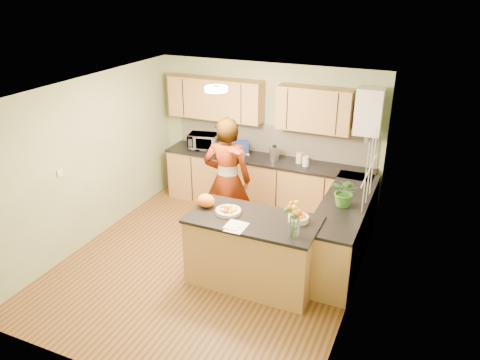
% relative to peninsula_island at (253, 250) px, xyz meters
% --- Properties ---
extents(floor, '(4.50, 4.50, 0.00)m').
position_rel_peninsula_island_xyz_m(floor, '(-0.72, 0.17, -0.48)').
color(floor, '#503316').
rests_on(floor, ground).
extents(ceiling, '(4.00, 4.50, 0.02)m').
position_rel_peninsula_island_xyz_m(ceiling, '(-0.72, 0.17, 2.02)').
color(ceiling, white).
rests_on(ceiling, wall_back).
extents(wall_back, '(4.00, 0.02, 2.50)m').
position_rel_peninsula_island_xyz_m(wall_back, '(-0.72, 2.42, 0.77)').
color(wall_back, gray).
rests_on(wall_back, floor).
extents(wall_front, '(4.00, 0.02, 2.50)m').
position_rel_peninsula_island_xyz_m(wall_front, '(-0.72, -2.08, 0.77)').
color(wall_front, gray).
rests_on(wall_front, floor).
extents(wall_left, '(0.02, 4.50, 2.50)m').
position_rel_peninsula_island_xyz_m(wall_left, '(-2.72, 0.17, 0.77)').
color(wall_left, gray).
rests_on(wall_left, floor).
extents(wall_right, '(0.02, 4.50, 2.50)m').
position_rel_peninsula_island_xyz_m(wall_right, '(1.28, 0.17, 0.77)').
color(wall_right, gray).
rests_on(wall_right, floor).
extents(back_counter, '(3.64, 0.62, 0.94)m').
position_rel_peninsula_island_xyz_m(back_counter, '(-0.62, 2.12, -0.01)').
color(back_counter, '#A17240').
rests_on(back_counter, floor).
extents(right_counter, '(0.62, 2.24, 0.94)m').
position_rel_peninsula_island_xyz_m(right_counter, '(0.98, 1.02, -0.01)').
color(right_counter, '#A17240').
rests_on(right_counter, floor).
extents(splashback, '(3.60, 0.02, 0.52)m').
position_rel_peninsula_island_xyz_m(splashback, '(-0.62, 2.40, 0.72)').
color(splashback, beige).
rests_on(splashback, back_counter).
extents(upper_cabinets, '(3.20, 0.34, 0.70)m').
position_rel_peninsula_island_xyz_m(upper_cabinets, '(-0.90, 2.25, 1.37)').
color(upper_cabinets, '#A17240').
rests_on(upper_cabinets, wall_back).
extents(boiler, '(0.40, 0.30, 0.86)m').
position_rel_peninsula_island_xyz_m(boiler, '(0.98, 2.26, 1.41)').
color(boiler, white).
rests_on(boiler, wall_back).
extents(window_right, '(0.01, 1.30, 1.05)m').
position_rel_peninsula_island_xyz_m(window_right, '(1.27, 0.77, 1.07)').
color(window_right, white).
rests_on(window_right, wall_right).
extents(light_switch, '(0.02, 0.09, 0.09)m').
position_rel_peninsula_island_xyz_m(light_switch, '(-2.71, -0.43, 0.82)').
color(light_switch, white).
rests_on(light_switch, wall_left).
extents(ceiling_lamp, '(0.30, 0.30, 0.07)m').
position_rel_peninsula_island_xyz_m(ceiling_lamp, '(-0.72, 0.47, 1.98)').
color(ceiling_lamp, '#FFEABF').
rests_on(ceiling_lamp, ceiling).
extents(peninsula_island, '(1.68, 0.86, 0.96)m').
position_rel_peninsula_island_xyz_m(peninsula_island, '(0.00, 0.00, 0.00)').
color(peninsula_island, '#A17240').
rests_on(peninsula_island, floor).
extents(fruit_dish, '(0.33, 0.33, 0.12)m').
position_rel_peninsula_island_xyz_m(fruit_dish, '(-0.35, 0.00, 0.53)').
color(fruit_dish, beige).
rests_on(fruit_dish, peninsula_island).
extents(orange_bowl, '(0.26, 0.26, 0.15)m').
position_rel_peninsula_island_xyz_m(orange_bowl, '(0.55, 0.15, 0.54)').
color(orange_bowl, beige).
rests_on(orange_bowl, peninsula_island).
extents(flower_vase, '(0.27, 0.27, 0.50)m').
position_rel_peninsula_island_xyz_m(flower_vase, '(0.60, -0.18, 0.81)').
color(flower_vase, silver).
rests_on(flower_vase, peninsula_island).
extents(orange_bag, '(0.27, 0.24, 0.18)m').
position_rel_peninsula_island_xyz_m(orange_bag, '(-0.70, 0.05, 0.57)').
color(orange_bag, orange).
rests_on(orange_bag, peninsula_island).
extents(papers, '(0.23, 0.31, 0.01)m').
position_rel_peninsula_island_xyz_m(papers, '(-0.10, -0.30, 0.49)').
color(papers, white).
rests_on(papers, peninsula_island).
extents(violinist, '(0.81, 0.63, 1.96)m').
position_rel_peninsula_island_xyz_m(violinist, '(-0.79, 0.92, 0.50)').
color(violinist, tan).
rests_on(violinist, floor).
extents(violin, '(0.58, 0.50, 0.14)m').
position_rel_peninsula_island_xyz_m(violin, '(-0.59, 0.70, 1.09)').
color(violin, '#4C1704').
rests_on(violin, violinist).
extents(microwave, '(0.56, 0.44, 0.28)m').
position_rel_peninsula_island_xyz_m(microwave, '(-1.83, 2.13, 0.60)').
color(microwave, white).
rests_on(microwave, back_counter).
extents(blue_box, '(0.34, 0.31, 0.23)m').
position_rel_peninsula_island_xyz_m(blue_box, '(-1.11, 2.14, 0.57)').
color(blue_box, navy).
rests_on(blue_box, back_counter).
extents(kettle, '(0.16, 0.16, 0.30)m').
position_rel_peninsula_island_xyz_m(kettle, '(-0.48, 2.13, 0.58)').
color(kettle, silver).
rests_on(kettle, back_counter).
extents(jar_cream, '(0.12, 0.12, 0.18)m').
position_rel_peninsula_island_xyz_m(jar_cream, '(-0.04, 2.15, 0.54)').
color(jar_cream, beige).
rests_on(jar_cream, back_counter).
extents(jar_white, '(0.14, 0.14, 0.17)m').
position_rel_peninsula_island_xyz_m(jar_white, '(0.09, 2.05, 0.54)').
color(jar_white, white).
rests_on(jar_white, back_counter).
extents(potted_plant, '(0.45, 0.41, 0.42)m').
position_rel_peninsula_island_xyz_m(potted_plant, '(0.98, 0.85, 0.67)').
color(potted_plant, '#397828').
rests_on(potted_plant, right_counter).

